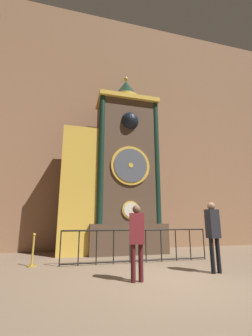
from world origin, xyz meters
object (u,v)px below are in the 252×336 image
(visitor_far, at_px, (213,229))
(stanchion_post, at_px, (32,256))
(visitor_near, at_px, (137,235))
(clock_tower, at_px, (116,172))

(visitor_far, bearing_deg, stanchion_post, 144.21)
(visitor_near, height_order, stanchion_post, visitor_near)
(clock_tower, height_order, visitor_near, clock_tower)
(visitor_near, distance_m, visitor_far, 2.25)
(stanchion_post, bearing_deg, visitor_far, -24.50)
(visitor_near, distance_m, stanchion_post, 3.55)
(visitor_near, xyz_separation_m, stanchion_post, (-2.50, 2.43, -0.70))
(visitor_far, xyz_separation_m, stanchion_post, (-4.73, 2.15, -0.80))
(visitor_near, bearing_deg, stanchion_post, 150.85)
(visitor_far, bearing_deg, visitor_near, 175.78)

